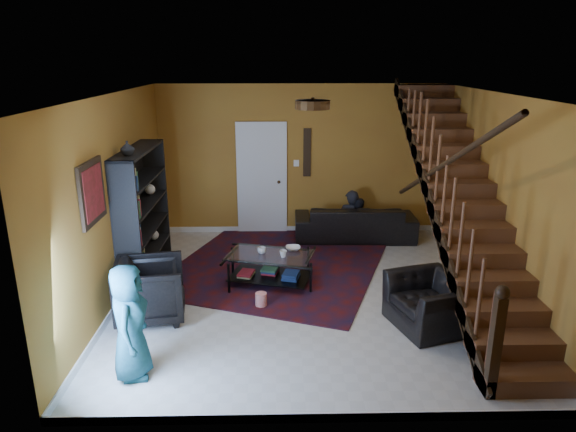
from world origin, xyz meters
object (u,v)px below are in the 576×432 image
sofa (355,222)px  armchair_left (150,290)px  bookshelf (144,218)px  armchair_right (430,303)px  coffee_table (270,267)px

sofa → armchair_left: (-3.08, -2.99, 0.07)m
bookshelf → armchair_left: (0.35, -1.29, -0.57)m
sofa → armchair_left: 4.29m
sofa → armchair_left: armchair_left is taller
bookshelf → armchair_right: 4.26m
armchair_right → bookshelf: bearing=-129.7°
armchair_right → coffee_table: bearing=-140.4°
bookshelf → armchair_right: (3.90, -1.57, -0.65)m
sofa → coffee_table: size_ratio=1.60×
sofa → armchair_right: bearing=99.8°
sofa → bookshelf: bearing=27.9°
armchair_right → coffee_table: 2.40m
bookshelf → coffee_table: (1.88, -0.27, -0.69)m
bookshelf → armchair_left: bearing=-74.6°
sofa → armchair_right: size_ratio=2.27×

